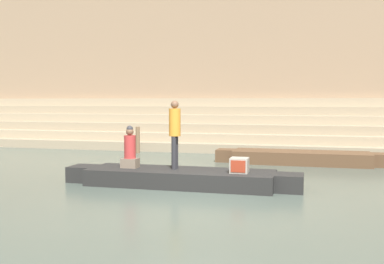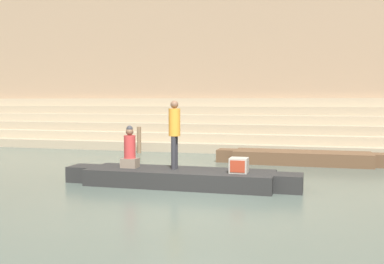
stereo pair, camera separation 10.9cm
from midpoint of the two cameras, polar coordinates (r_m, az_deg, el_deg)
ground_plane at (r=9.77m, az=-0.31°, el=-9.07°), size 120.00×120.00×0.00m
ghat_steps at (r=20.67m, az=7.91°, el=0.15°), size 36.00×3.46×2.33m
back_wall at (r=22.55m, az=8.57°, el=9.07°), size 34.20×1.28×8.51m
rowboat_main at (r=11.71m, az=-1.79°, el=-5.76°), size 6.22×1.51×0.42m
person_standing at (r=11.72m, az=-2.47°, el=0.38°), size 0.31×0.31×1.79m
person_rowing at (r=12.09m, az=-8.14°, el=-2.30°), size 0.43×0.34×1.13m
tv_set at (r=11.21m, az=5.76°, el=-4.22°), size 0.44×0.43×0.37m
moored_boat_shore at (r=16.18m, az=13.45°, el=-3.13°), size 5.98×1.34×0.44m
mooring_post at (r=19.11m, az=-7.07°, el=-1.01°), size 0.18×0.18×1.12m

